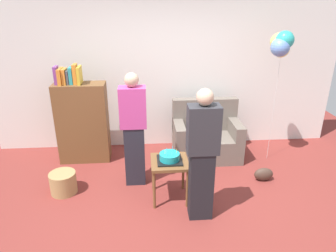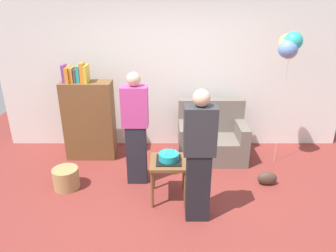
{
  "view_description": "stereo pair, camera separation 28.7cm",
  "coord_description": "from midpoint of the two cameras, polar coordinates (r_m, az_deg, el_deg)",
  "views": [
    {
      "loc": [
        -0.38,
        -3.2,
        2.49
      ],
      "look_at": [
        -0.09,
        0.54,
        0.95
      ],
      "focal_mm": 32.92,
      "sensor_mm": 36.0,
      "label": 1
    },
    {
      "loc": [
        -0.09,
        -3.22,
        2.49
      ],
      "look_at": [
        -0.09,
        0.54,
        0.95
      ],
      "focal_mm": 32.92,
      "sensor_mm": 36.0,
      "label": 2
    }
  ],
  "objects": [
    {
      "name": "person_holding_cake",
      "position": [
        3.55,
        4.05,
        -5.56
      ],
      "size": [
        0.36,
        0.22,
        1.63
      ],
      "rotation": [
        0.0,
        0.0,
        3.34
      ],
      "color": "black",
      "rests_on": "ground_plane"
    },
    {
      "name": "ground_plane",
      "position": [
        4.07,
        -0.24,
        -15.42
      ],
      "size": [
        8.0,
        8.0,
        0.0
      ],
      "primitive_type": "plane",
      "color": "maroon"
    },
    {
      "name": "handbag",
      "position": [
        4.78,
        15.63,
        -8.64
      ],
      "size": [
        0.28,
        0.14,
        0.2
      ],
      "primitive_type": "ellipsoid",
      "color": "#473328",
      "rests_on": "ground_plane"
    },
    {
      "name": "wicker_basket",
      "position": [
        4.6,
        -20.56,
        -9.85
      ],
      "size": [
        0.36,
        0.36,
        0.3
      ],
      "primitive_type": "cylinder",
      "color": "#A88451",
      "rests_on": "ground_plane"
    },
    {
      "name": "birthday_cake",
      "position": [
        3.97,
        -1.79,
        -5.85
      ],
      "size": [
        0.32,
        0.32,
        0.17
      ],
      "color": "black",
      "rests_on": "side_table"
    },
    {
      "name": "couch",
      "position": [
        5.22,
        5.51,
        -2.14
      ],
      "size": [
        1.1,
        0.7,
        0.96
      ],
      "color": "#6B6056",
      "rests_on": "ground_plane"
    },
    {
      "name": "bookshelf",
      "position": [
        5.18,
        -17.12,
        0.88
      ],
      "size": [
        0.8,
        0.36,
        1.6
      ],
      "color": "brown",
      "rests_on": "ground_plane"
    },
    {
      "name": "person_blowing_candles",
      "position": [
        4.28,
        -8.27,
        -0.74
      ],
      "size": [
        0.36,
        0.22,
        1.63
      ],
      "rotation": [
        0.0,
        0.0,
        -0.08
      ],
      "color": "#23232D",
      "rests_on": "ground_plane"
    },
    {
      "name": "balloon_bunch",
      "position": [
        4.88,
        18.63,
        14.13
      ],
      "size": [
        0.34,
        0.45,
        2.09
      ],
      "color": "silver",
      "rests_on": "ground_plane"
    },
    {
      "name": "side_table",
      "position": [
        4.04,
        -1.77,
        -7.54
      ],
      "size": [
        0.48,
        0.48,
        0.57
      ],
      "color": "brown",
      "rests_on": "ground_plane"
    },
    {
      "name": "wall_back",
      "position": [
        5.39,
        -1.92,
        10.08
      ],
      "size": [
        6.0,
        0.1,
        2.7
      ],
      "primitive_type": "cube",
      "color": "silver",
      "rests_on": "ground_plane"
    }
  ]
}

